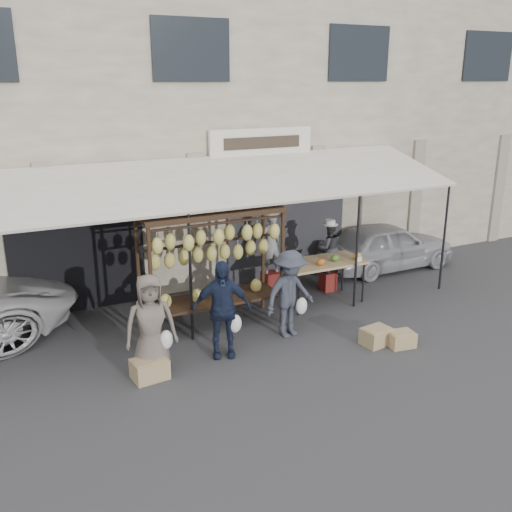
{
  "coord_description": "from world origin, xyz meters",
  "views": [
    {
      "loc": [
        -4.1,
        -7.69,
        4.46
      ],
      "look_at": [
        0.39,
        1.4,
        1.3
      ],
      "focal_mm": 40.0,
      "sensor_mm": 36.0,
      "label": 1
    }
  ],
  "objects_px": {
    "vendor_left": "(271,243)",
    "customer_left": "(151,325)",
    "banana_rack": "(212,247)",
    "crate_far": "(150,369)",
    "crate_near_b": "(401,339)",
    "sedan": "(386,246)",
    "vendor_right": "(329,248)",
    "customer_right": "(290,294)",
    "crate_near_a": "(376,336)",
    "produce_table": "(323,263)",
    "customer_mid": "(222,309)"
  },
  "relations": [
    {
      "from": "produce_table",
      "to": "vendor_right",
      "type": "xyz_separation_m",
      "value": [
        0.51,
        0.57,
        0.1
      ]
    },
    {
      "from": "vendor_left",
      "to": "crate_near_b",
      "type": "xyz_separation_m",
      "value": [
        0.83,
        -3.31,
        -1.0
      ]
    },
    {
      "from": "customer_mid",
      "to": "crate_near_a",
      "type": "bearing_deg",
      "value": 0.85
    },
    {
      "from": "banana_rack",
      "to": "crate_far",
      "type": "bearing_deg",
      "value": -140.81
    },
    {
      "from": "banana_rack",
      "to": "customer_left",
      "type": "bearing_deg",
      "value": -142.51
    },
    {
      "from": "produce_table",
      "to": "vendor_left",
      "type": "relative_size",
      "value": 1.28
    },
    {
      "from": "customer_mid",
      "to": "crate_near_a",
      "type": "relative_size",
      "value": 3.36
    },
    {
      "from": "vendor_right",
      "to": "crate_far",
      "type": "height_order",
      "value": "vendor_right"
    },
    {
      "from": "customer_left",
      "to": "crate_near_a",
      "type": "bearing_deg",
      "value": -4.34
    },
    {
      "from": "vendor_right",
      "to": "customer_right",
      "type": "height_order",
      "value": "customer_right"
    },
    {
      "from": "banana_rack",
      "to": "customer_mid",
      "type": "distance_m",
      "value": 1.34
    },
    {
      "from": "customer_mid",
      "to": "produce_table",
      "type": "bearing_deg",
      "value": 42.76
    },
    {
      "from": "crate_near_b",
      "to": "sedan",
      "type": "height_order",
      "value": "sedan"
    },
    {
      "from": "produce_table",
      "to": "crate_near_a",
      "type": "relative_size",
      "value": 3.42
    },
    {
      "from": "customer_left",
      "to": "crate_near_b",
      "type": "height_order",
      "value": "customer_left"
    },
    {
      "from": "customer_right",
      "to": "crate_near_a",
      "type": "bearing_deg",
      "value": -50.46
    },
    {
      "from": "customer_left",
      "to": "customer_mid",
      "type": "bearing_deg",
      "value": 10.38
    },
    {
      "from": "produce_table",
      "to": "banana_rack",
      "type": "bearing_deg",
      "value": -176.12
    },
    {
      "from": "customer_mid",
      "to": "customer_right",
      "type": "height_order",
      "value": "customer_mid"
    },
    {
      "from": "crate_near_a",
      "to": "customer_left",
      "type": "bearing_deg",
      "value": 168.98
    },
    {
      "from": "sedan",
      "to": "vendor_left",
      "type": "bearing_deg",
      "value": 93.5
    },
    {
      "from": "customer_mid",
      "to": "crate_near_b",
      "type": "bearing_deg",
      "value": -1.74
    },
    {
      "from": "banana_rack",
      "to": "crate_far",
      "type": "relative_size",
      "value": 4.9
    },
    {
      "from": "crate_near_b",
      "to": "vendor_right",
      "type": "bearing_deg",
      "value": 82.61
    },
    {
      "from": "sedan",
      "to": "crate_near_a",
      "type": "bearing_deg",
      "value": 139.02
    },
    {
      "from": "crate_near_a",
      "to": "crate_near_b",
      "type": "bearing_deg",
      "value": -37.03
    },
    {
      "from": "vendor_right",
      "to": "customer_mid",
      "type": "xyz_separation_m",
      "value": [
        -3.29,
        -1.82,
        -0.13
      ]
    },
    {
      "from": "vendor_left",
      "to": "customer_mid",
      "type": "distance_m",
      "value": 3.07
    },
    {
      "from": "vendor_left",
      "to": "customer_left",
      "type": "xyz_separation_m",
      "value": [
        -3.31,
        -2.31,
        -0.31
      ]
    },
    {
      "from": "customer_right",
      "to": "customer_mid",
      "type": "bearing_deg",
      "value": 176.7
    },
    {
      "from": "vendor_left",
      "to": "customer_left",
      "type": "distance_m",
      "value": 4.05
    },
    {
      "from": "vendor_left",
      "to": "banana_rack",
      "type": "bearing_deg",
      "value": 26.43
    },
    {
      "from": "vendor_left",
      "to": "crate_far",
      "type": "bearing_deg",
      "value": 29.65
    },
    {
      "from": "produce_table",
      "to": "vendor_right",
      "type": "relative_size",
      "value": 1.53
    },
    {
      "from": "crate_near_a",
      "to": "sedan",
      "type": "relative_size",
      "value": 0.14
    },
    {
      "from": "customer_mid",
      "to": "sedan",
      "type": "xyz_separation_m",
      "value": [
        5.38,
        2.46,
        -0.25
      ]
    },
    {
      "from": "customer_right",
      "to": "vendor_left",
      "type": "bearing_deg",
      "value": 60.77
    },
    {
      "from": "produce_table",
      "to": "customer_mid",
      "type": "height_order",
      "value": "customer_mid"
    },
    {
      "from": "customer_mid",
      "to": "crate_near_a",
      "type": "height_order",
      "value": "customer_mid"
    },
    {
      "from": "customer_mid",
      "to": "crate_far",
      "type": "distance_m",
      "value": 1.5
    },
    {
      "from": "crate_near_a",
      "to": "customer_mid",
      "type": "bearing_deg",
      "value": 162.35
    },
    {
      "from": "produce_table",
      "to": "customer_mid",
      "type": "relative_size",
      "value": 1.02
    },
    {
      "from": "customer_right",
      "to": "crate_near_a",
      "type": "distance_m",
      "value": 1.68
    },
    {
      "from": "vendor_left",
      "to": "crate_near_b",
      "type": "distance_m",
      "value": 3.55
    },
    {
      "from": "vendor_left",
      "to": "sedan",
      "type": "height_order",
      "value": "vendor_left"
    },
    {
      "from": "banana_rack",
      "to": "produce_table",
      "type": "bearing_deg",
      "value": 3.88
    },
    {
      "from": "customer_right",
      "to": "produce_table",
      "type": "bearing_deg",
      "value": 27.1
    },
    {
      "from": "crate_near_b",
      "to": "crate_far",
      "type": "bearing_deg",
      "value": 168.72
    },
    {
      "from": "banana_rack",
      "to": "customer_mid",
      "type": "bearing_deg",
      "value": -105.06
    },
    {
      "from": "crate_near_a",
      "to": "vendor_right",
      "type": "bearing_deg",
      "value": 74.9
    }
  ]
}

